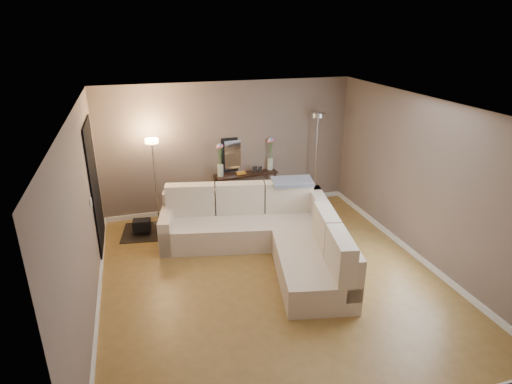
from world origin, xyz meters
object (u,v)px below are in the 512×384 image
object	(u,v)px
sectional_sofa	(268,232)
floor_lamp_unlit	(317,141)
console_table	(242,189)
floor_lamp_lit	(154,165)

from	to	relation	value
sectional_sofa	floor_lamp_unlit	size ratio (longest dim) A/B	1.66
console_table	floor_lamp_unlit	world-z (taller)	floor_lamp_unlit
sectional_sofa	floor_lamp_unlit	bearing A→B (deg)	47.29
floor_lamp_lit	floor_lamp_unlit	world-z (taller)	floor_lamp_unlit
floor_lamp_lit	floor_lamp_unlit	xyz separation A→B (m)	(3.27, 0.11, 0.19)
console_table	floor_lamp_lit	size ratio (longest dim) A/B	0.78
sectional_sofa	floor_lamp_lit	bearing A→B (deg)	136.25
console_table	floor_lamp_lit	world-z (taller)	floor_lamp_lit
sectional_sofa	floor_lamp_lit	size ratio (longest dim) A/B	1.92
sectional_sofa	floor_lamp_lit	distance (m)	2.47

